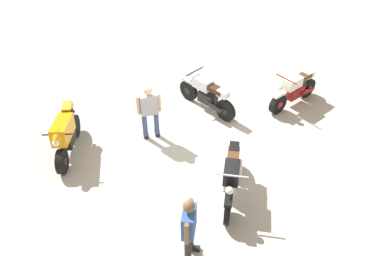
{
  "coord_description": "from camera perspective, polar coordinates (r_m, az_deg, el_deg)",
  "views": [
    {
      "loc": [
        -0.99,
        6.75,
        6.43
      ],
      "look_at": [
        -0.04,
        -0.21,
        0.75
      ],
      "focal_mm": 34.77,
      "sensor_mm": 36.0,
      "label": 1
    }
  ],
  "objects": [
    {
      "name": "person_in_blue_shirt",
      "position": [
        6.84,
        -0.44,
        -15.07
      ],
      "size": [
        0.3,
        0.62,
        1.59
      ],
      "rotation": [
        0.0,
        0.0,
        3.14
      ],
      "color": "#262628",
      "rests_on": "ground"
    },
    {
      "name": "motorcycle_cream_vintage",
      "position": [
        11.28,
        15.43,
        5.62
      ],
      "size": [
        1.44,
        1.54,
        1.07
      ],
      "rotation": [
        0.0,
        0.0,
        0.82
      ],
      "color": "black",
      "rests_on": "ground"
    },
    {
      "name": "motorcycle_black_cruiser",
      "position": [
        8.2,
        6.05,
        -7.46
      ],
      "size": [
        0.7,
        2.09,
        1.09
      ],
      "rotation": [
        0.0,
        0.0,
        1.54
      ],
      "color": "black",
      "rests_on": "ground"
    },
    {
      "name": "person_in_gray_shirt",
      "position": [
        9.47,
        -6.55,
        2.77
      ],
      "size": [
        0.6,
        0.44,
        1.57
      ],
      "rotation": [
        0.0,
        0.0,
        5.12
      ],
      "color": "#384772",
      "rests_on": "ground"
    },
    {
      "name": "ground_plane",
      "position": [
        9.38,
        -0.41,
        -4.36
      ],
      "size": [
        40.0,
        40.0,
        0.0
      ],
      "primitive_type": "plane",
      "color": "#ADAAA3"
    },
    {
      "name": "motorcycle_orange_sportbike",
      "position": [
        9.62,
        -18.87,
        -0.87
      ],
      "size": [
        0.73,
        1.95,
        1.14
      ],
      "rotation": [
        0.0,
        0.0,
        1.76
      ],
      "color": "black",
      "rests_on": "ground"
    },
    {
      "name": "motorcycle_silver_cruiser",
      "position": [
        10.64,
        2.28,
        5.17
      ],
      "size": [
        1.74,
        1.35,
        1.09
      ],
      "rotation": [
        0.0,
        0.0,
        5.64
      ],
      "color": "black",
      "rests_on": "ground"
    }
  ]
}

